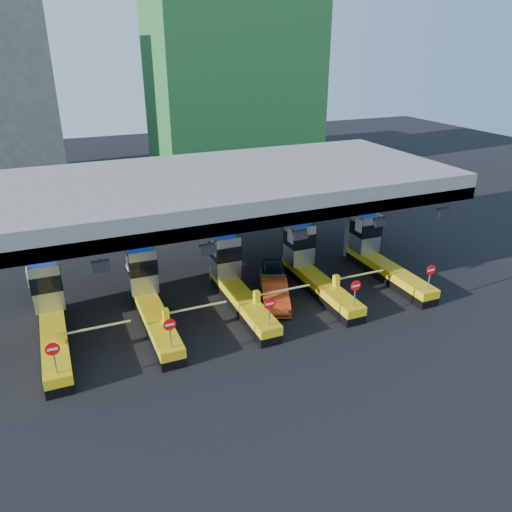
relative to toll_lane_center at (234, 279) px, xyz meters
name	(u,v)px	position (x,y,z in m)	size (l,w,h in m)	color
ground	(237,302)	(0.00, -0.28, -1.40)	(120.00, 120.00, 0.00)	black
toll_canopy	(217,189)	(0.00, 2.59, 4.74)	(28.00, 12.09, 7.00)	slate
toll_lane_far_left	(51,313)	(-10.00, 0.00, 0.00)	(4.43, 8.00, 4.16)	black
toll_lane_left	(149,295)	(-5.00, 0.00, 0.00)	(4.43, 8.00, 4.16)	black
toll_lane_center	(234,279)	(0.00, 0.00, 0.00)	(4.43, 8.00, 4.16)	black
toll_lane_right	(310,265)	(5.00, 0.00, 0.00)	(4.43, 8.00, 4.16)	black
toll_lane_far_right	(378,253)	(10.00, 0.00, 0.00)	(4.43, 8.00, 4.16)	black
bg_building_scaffold	(232,42)	(12.00, 31.72, 12.60)	(18.00, 12.00, 28.00)	#1E5926
van	(273,276)	(2.81, 0.71, -0.69)	(1.68, 4.17, 1.42)	black
red_car	(275,293)	(1.97, -1.31, -0.69)	(1.49, 4.28, 1.41)	#B3370D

